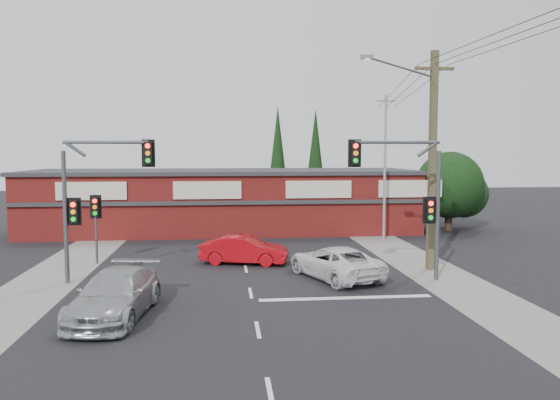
{
  "coord_description": "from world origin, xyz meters",
  "views": [
    {
      "loc": [
        -1.01,
        -21.1,
        5.43
      ],
      "look_at": [
        1.5,
        3.0,
        3.32
      ],
      "focal_mm": 35.0,
      "sensor_mm": 36.0,
      "label": 1
    }
  ],
  "objects": [
    {
      "name": "tree_cluster",
      "position": [
        14.69,
        15.44,
        2.9
      ],
      "size": [
        5.9,
        5.1,
        5.5
      ],
      "color": "#2D2116",
      "rests_on": "ground"
    },
    {
      "name": "power_lines",
      "position": [
        8.47,
        -2.47,
        9.04
      ],
      "size": [
        2.01,
        29.0,
        1.22
      ],
      "color": "black",
      "rests_on": "ground"
    },
    {
      "name": "silver_suv",
      "position": [
        -4.59,
        -3.0,
        0.76
      ],
      "size": [
        2.78,
        5.46,
        1.52
      ],
      "primitive_type": "imported",
      "rotation": [
        0.0,
        0.0,
        -0.13
      ],
      "color": "#A8AAAD",
      "rests_on": "ground"
    },
    {
      "name": "traffic_mast_left",
      "position": [
        -6.43,
        2.0,
        3.93
      ],
      "size": [
        3.77,
        0.27,
        5.97
      ],
      "color": "#47494C",
      "rests_on": "ground"
    },
    {
      "name": "utility_pole",
      "position": [
        8.36,
        2.99,
        5.4
      ],
      "size": [
        4.38,
        0.59,
        10.0
      ],
      "color": "brown",
      "rests_on": "ground"
    },
    {
      "name": "ground",
      "position": [
        0.0,
        0.0,
        0.0
      ],
      "size": [
        120.0,
        120.0,
        0.0
      ],
      "primitive_type": "plane",
      "color": "black",
      "rests_on": "ground"
    },
    {
      "name": "road_strip",
      "position": [
        0.0,
        5.0,
        0.01
      ],
      "size": [
        14.0,
        70.0,
        0.01
      ],
      "primitive_type": "cube",
      "color": "black",
      "rests_on": "ground"
    },
    {
      "name": "conifer_far",
      "position": [
        7.0,
        26.0,
        5.48
      ],
      "size": [
        1.8,
        1.8,
        9.25
      ],
      "color": "#2D2116",
      "rests_on": "ground"
    },
    {
      "name": "verge_right",
      "position": [
        8.5,
        5.0,
        0.01
      ],
      "size": [
        3.0,
        70.0,
        0.02
      ],
      "primitive_type": "cube",
      "color": "gray",
      "rests_on": "ground"
    },
    {
      "name": "stop_line",
      "position": [
        3.5,
        -1.5,
        0.01
      ],
      "size": [
        6.5,
        0.35,
        0.01
      ],
      "primitive_type": "cube",
      "color": "silver",
      "rests_on": "ground"
    },
    {
      "name": "shop_building",
      "position": [
        -0.99,
        16.99,
        2.13
      ],
      "size": [
        27.3,
        8.4,
        4.22
      ],
      "color": "#4F100F",
      "rests_on": "ground"
    },
    {
      "name": "red_sedan",
      "position": [
        -0.03,
        5.23,
        0.7
      ],
      "size": [
        4.46,
        2.5,
        1.39
      ],
      "primitive_type": "imported",
      "rotation": [
        0.0,
        0.0,
        1.31
      ],
      "color": "#AD0A12",
      "rests_on": "ground"
    },
    {
      "name": "verge_left",
      "position": [
        -8.5,
        5.0,
        0.01
      ],
      "size": [
        3.0,
        70.0,
        0.02
      ],
      "primitive_type": "cube",
      "color": "gray",
      "rests_on": "ground"
    },
    {
      "name": "lane_dashes",
      "position": [
        0.0,
        -0.41,
        0.02
      ],
      "size": [
        0.12,
        36.78,
        0.01
      ],
      "color": "silver",
      "rests_on": "ground"
    },
    {
      "name": "white_suv",
      "position": [
        3.76,
        1.76,
        0.7
      ],
      "size": [
        3.96,
        5.52,
        1.4
      ],
      "primitive_type": "imported",
      "rotation": [
        0.0,
        0.0,
        3.51
      ],
      "color": "silver",
      "rests_on": "ground"
    },
    {
      "name": "traffic_mast_right",
      "position": [
        6.86,
        1.0,
        3.95
      ],
      "size": [
        3.96,
        0.27,
        5.97
      ],
      "color": "#47494C",
      "rests_on": "ground"
    },
    {
      "name": "steel_pole",
      "position": [
        9.0,
        12.0,
        4.7
      ],
      "size": [
        1.2,
        0.16,
        9.0
      ],
      "color": "gray",
      "rests_on": "ground"
    },
    {
      "name": "conifer_near",
      "position": [
        3.5,
        24.0,
        5.48
      ],
      "size": [
        1.8,
        1.8,
        9.25
      ],
      "color": "#2D2116",
      "rests_on": "ground"
    },
    {
      "name": "pedestal_signal",
      "position": [
        -7.2,
        6.01,
        2.41
      ],
      "size": [
        0.55,
        0.27,
        3.38
      ],
      "color": "#47494C",
      "rests_on": "ground"
    }
  ]
}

